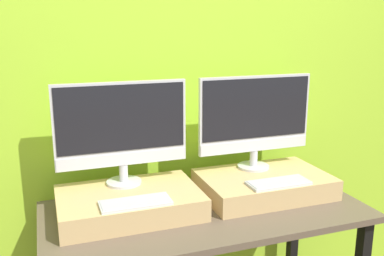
% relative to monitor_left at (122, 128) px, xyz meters
% --- Properties ---
extents(wall_back, '(8.00, 0.04, 2.60)m').
position_rel_monitor_left_xyz_m(wall_back, '(0.34, 0.23, 0.14)').
color(wall_back, '#9ED12D').
rests_on(wall_back, ground_plane).
extents(workbench, '(1.45, 0.68, 0.79)m').
position_rel_monitor_left_xyz_m(workbench, '(0.34, -0.18, -0.46)').
color(workbench, brown).
rests_on(workbench, ground_plane).
extents(wooden_riser_left, '(0.62, 0.41, 0.10)m').
position_rel_monitor_left_xyz_m(wooden_riser_left, '(0.00, -0.11, -0.32)').
color(wooden_riser_left, tan).
rests_on(wooden_riser_left, workbench).
extents(monitor_left, '(0.60, 0.16, 0.47)m').
position_rel_monitor_left_xyz_m(monitor_left, '(0.00, 0.00, 0.00)').
color(monitor_left, silver).
rests_on(monitor_left, wooden_riser_left).
extents(keyboard_left, '(0.29, 0.12, 0.01)m').
position_rel_monitor_left_xyz_m(keyboard_left, '(0.00, -0.25, -0.26)').
color(keyboard_left, silver).
rests_on(keyboard_left, wooden_riser_left).
extents(wooden_riser_right, '(0.62, 0.41, 0.10)m').
position_rel_monitor_left_xyz_m(wooden_riser_right, '(0.67, -0.11, -0.32)').
color(wooden_riser_right, tan).
rests_on(wooden_riser_right, workbench).
extents(monitor_right, '(0.60, 0.16, 0.47)m').
position_rel_monitor_left_xyz_m(monitor_right, '(0.67, 0.00, 0.00)').
color(monitor_right, silver).
rests_on(monitor_right, wooden_riser_right).
extents(keyboard_right, '(0.29, 0.12, 0.01)m').
position_rel_monitor_left_xyz_m(keyboard_right, '(0.67, -0.25, -0.26)').
color(keyboard_right, silver).
rests_on(keyboard_right, wooden_riser_right).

